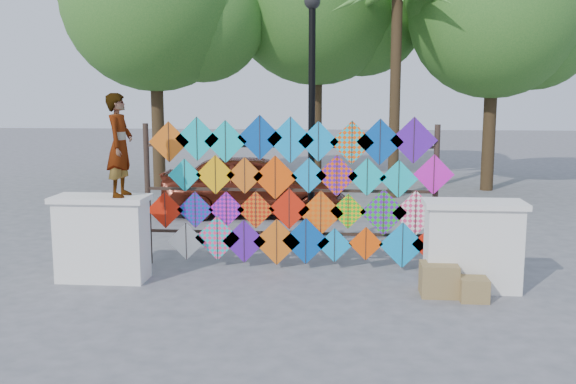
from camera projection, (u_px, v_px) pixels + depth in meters
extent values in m
plane|color=gray|center=(284.00, 281.00, 9.60)|extent=(80.00, 80.00, 0.00)
cube|color=white|center=(102.00, 241.00, 9.54)|extent=(1.30, 0.55, 1.20)
cube|color=white|center=(101.00, 199.00, 9.44)|extent=(1.40, 0.65, 0.08)
cube|color=white|center=(472.00, 248.00, 9.08)|extent=(1.30, 0.55, 1.20)
cube|color=white|center=(474.00, 204.00, 8.98)|extent=(1.40, 0.65, 0.08)
cylinder|color=#2E2119|center=(148.00, 194.00, 10.40)|extent=(0.09, 0.09, 2.30)
cylinder|color=#2E2119|center=(435.00, 198.00, 10.01)|extent=(0.09, 0.09, 2.30)
cube|color=#2E2119|center=(289.00, 233.00, 10.30)|extent=(4.60, 0.04, 0.04)
cube|color=#2E2119|center=(289.00, 190.00, 10.19)|extent=(4.60, 0.04, 0.04)
cube|color=#2E2119|center=(289.00, 146.00, 10.09)|extent=(4.60, 0.04, 0.04)
cube|color=orange|center=(169.00, 142.00, 10.18)|extent=(0.66, 0.01, 0.66)
cube|color=#2E2119|center=(169.00, 142.00, 10.17)|extent=(0.01, 0.01, 0.64)
cube|color=#0CC1C6|center=(197.00, 139.00, 10.13)|extent=(0.70, 0.01, 0.70)
cube|color=#2E2119|center=(197.00, 139.00, 10.12)|extent=(0.01, 0.01, 0.69)
cube|color=#0CC1C6|center=(225.00, 141.00, 10.10)|extent=(0.68, 0.01, 0.68)
cube|color=#2E2119|center=(225.00, 142.00, 10.09)|extent=(0.01, 0.01, 0.67)
cube|color=#0747A5|center=(260.00, 137.00, 10.04)|extent=(0.71, 0.01, 0.71)
cube|color=#2E2119|center=(260.00, 137.00, 10.03)|extent=(0.01, 0.01, 0.70)
cube|color=#0A98E4|center=(290.00, 140.00, 10.01)|extent=(0.74, 0.01, 0.74)
cube|color=#2E2119|center=(290.00, 140.00, 10.00)|extent=(0.01, 0.01, 0.73)
cube|color=#0A98E4|center=(318.00, 141.00, 9.98)|extent=(0.63, 0.01, 0.63)
cube|color=#2E2119|center=(318.00, 142.00, 9.96)|extent=(0.01, 0.01, 0.62)
cube|color=#0CC1C6|center=(352.00, 142.00, 9.93)|extent=(0.68, 0.01, 0.68)
cube|color=#2E2119|center=(352.00, 143.00, 9.92)|extent=(0.01, 0.01, 0.67)
cube|color=#0747A5|center=(380.00, 142.00, 9.89)|extent=(0.73, 0.01, 0.73)
cube|color=#2E2119|center=(380.00, 142.00, 9.88)|extent=(0.01, 0.01, 0.71)
cube|color=#5216A5|center=(414.00, 140.00, 9.85)|extent=(0.73, 0.01, 0.73)
cube|color=#2E2119|center=(414.00, 140.00, 9.83)|extent=(0.01, 0.01, 0.71)
cube|color=#0CC1C6|center=(185.00, 175.00, 10.20)|extent=(0.54, 0.01, 0.54)
cube|color=#2E2119|center=(185.00, 175.00, 10.19)|extent=(0.01, 0.01, 0.53)
cube|color=#FFAE0A|center=(215.00, 175.00, 10.16)|extent=(0.63, 0.01, 0.63)
cube|color=#2E2119|center=(215.00, 175.00, 10.14)|extent=(0.01, 0.01, 0.62)
cube|color=orange|center=(245.00, 176.00, 10.12)|extent=(0.59, 0.01, 0.59)
cube|color=#2E2119|center=(245.00, 176.00, 10.11)|extent=(0.01, 0.01, 0.58)
cube|color=#FF4D08|center=(275.00, 177.00, 10.08)|extent=(0.70, 0.01, 0.70)
cube|color=#2E2119|center=(275.00, 178.00, 10.07)|extent=(0.01, 0.01, 0.69)
cube|color=#0A98E4|center=(309.00, 176.00, 10.03)|extent=(0.56, 0.01, 0.56)
cube|color=#2E2119|center=(309.00, 176.00, 10.02)|extent=(0.01, 0.01, 0.55)
cube|color=#FF4D08|center=(337.00, 176.00, 9.99)|extent=(0.66, 0.01, 0.66)
cube|color=#2E2119|center=(337.00, 176.00, 9.98)|extent=(0.01, 0.01, 0.65)
cube|color=#0CC1C6|center=(367.00, 177.00, 9.95)|extent=(0.60, 0.01, 0.60)
cube|color=#2E2119|center=(367.00, 177.00, 9.94)|extent=(0.01, 0.01, 0.59)
cube|color=#0CC1C6|center=(399.00, 179.00, 9.92)|extent=(0.60, 0.01, 0.60)
cube|color=#2E2119|center=(399.00, 179.00, 9.91)|extent=(0.01, 0.01, 0.59)
cube|color=#DD14BD|center=(434.00, 174.00, 9.86)|extent=(0.63, 0.01, 0.63)
cube|color=#2E2119|center=(434.00, 175.00, 9.85)|extent=(0.01, 0.01, 0.62)
cube|color=red|center=(165.00, 210.00, 10.27)|extent=(0.60, 0.01, 0.60)
cube|color=#2E2119|center=(165.00, 210.00, 10.26)|extent=(0.01, 0.01, 0.59)
cube|color=#0747A5|center=(195.00, 210.00, 10.23)|extent=(0.59, 0.01, 0.59)
cube|color=#2E2119|center=(195.00, 210.00, 10.22)|extent=(0.01, 0.01, 0.58)
cube|color=#5216A5|center=(226.00, 209.00, 10.19)|extent=(0.58, 0.01, 0.58)
cube|color=#2E2119|center=(226.00, 210.00, 10.17)|extent=(0.01, 0.01, 0.57)
cube|color=red|center=(256.00, 210.00, 10.15)|extent=(0.60, 0.01, 0.60)
cube|color=#2E2119|center=(256.00, 210.00, 10.13)|extent=(0.01, 0.01, 0.59)
cube|color=red|center=(289.00, 209.00, 10.10)|extent=(0.65, 0.01, 0.65)
cube|color=#2E2119|center=(289.00, 209.00, 10.09)|extent=(0.01, 0.01, 0.64)
cube|color=#FF4D08|center=(321.00, 213.00, 10.06)|extent=(0.72, 0.01, 0.72)
cube|color=#2E2119|center=(321.00, 213.00, 10.05)|extent=(0.01, 0.01, 0.70)
cube|color=#FFAE0A|center=(348.00, 211.00, 10.02)|extent=(0.56, 0.01, 0.56)
cube|color=#2E2119|center=(348.00, 211.00, 10.01)|extent=(0.01, 0.01, 0.55)
cube|color=#1ABD17|center=(383.00, 212.00, 9.98)|extent=(0.74, 0.01, 0.74)
cube|color=#2E2119|center=(384.00, 213.00, 9.97)|extent=(0.01, 0.01, 0.72)
cube|color=#FF3772|center=(416.00, 213.00, 9.94)|extent=(0.72, 0.01, 0.72)
cube|color=#2E2119|center=(416.00, 213.00, 9.92)|extent=(0.01, 0.01, 0.71)
cube|color=white|center=(186.00, 241.00, 10.28)|extent=(0.61, 0.01, 0.61)
cube|color=#2E2119|center=(186.00, 241.00, 10.27)|extent=(0.01, 0.01, 0.60)
cube|color=#0CC1C6|center=(217.00, 238.00, 10.23)|extent=(0.73, 0.01, 0.73)
cube|color=#2E2119|center=(217.00, 238.00, 10.22)|extent=(0.01, 0.01, 0.72)
cube|color=#5216A5|center=(244.00, 241.00, 10.20)|extent=(0.70, 0.01, 0.70)
cube|color=#2E2119|center=(244.00, 241.00, 10.19)|extent=(0.01, 0.01, 0.69)
cube|color=orange|center=(277.00, 242.00, 10.16)|extent=(0.75, 0.01, 0.75)
cube|color=#2E2119|center=(277.00, 242.00, 10.14)|extent=(0.01, 0.01, 0.74)
cube|color=#0747A5|center=(306.00, 241.00, 10.11)|extent=(0.75, 0.01, 0.75)
cube|color=#2E2119|center=(306.00, 241.00, 10.10)|extent=(0.01, 0.01, 0.74)
cube|color=#0A98E4|center=(334.00, 245.00, 10.08)|extent=(0.55, 0.01, 0.55)
cube|color=#2E2119|center=(334.00, 245.00, 10.07)|extent=(0.01, 0.01, 0.54)
cube|color=#FF4D08|center=(366.00, 244.00, 10.04)|extent=(0.54, 0.01, 0.54)
cube|color=#2E2119|center=(366.00, 244.00, 10.02)|extent=(0.01, 0.01, 0.53)
cube|color=#0A98E4|center=(402.00, 245.00, 9.99)|extent=(0.73, 0.01, 0.73)
cube|color=#2E2119|center=(402.00, 245.00, 9.98)|extent=(0.01, 0.01, 0.72)
cube|color=red|center=(433.00, 244.00, 9.95)|extent=(0.64, 0.01, 0.64)
cube|color=#2E2119|center=(433.00, 244.00, 9.94)|extent=(0.01, 0.01, 0.63)
cylinder|color=#3E2E1A|center=(158.00, 123.00, 18.54)|extent=(0.36, 0.36, 3.85)
sphere|color=#26631F|center=(202.00, 18.00, 18.28)|extent=(3.64, 3.64, 3.64)
cylinder|color=#3E2E1A|center=(316.00, 116.00, 20.11)|extent=(0.36, 0.36, 4.12)
sphere|color=#26631F|center=(363.00, 12.00, 19.80)|extent=(3.92, 3.92, 3.92)
cylinder|color=#3E2E1A|center=(489.00, 128.00, 18.25)|extent=(0.36, 0.36, 3.58)
sphere|color=#26631F|center=(495.00, 11.00, 17.76)|extent=(4.80, 4.80, 4.80)
sphere|color=#26631F|center=(535.00, 30.00, 18.03)|extent=(3.36, 3.36, 3.36)
cylinder|color=#3E2E1A|center=(395.00, 94.00, 16.87)|extent=(0.28, 0.28, 5.50)
cone|color=#326923|center=(395.00, 1.00, 17.37)|extent=(0.44, 1.82, 1.16)
cone|color=#326923|center=(372.00, 0.00, 17.16)|extent=(1.60, 1.60, 1.16)
imported|color=#99999E|center=(120.00, 145.00, 9.29)|extent=(0.37, 0.55, 1.50)
imported|color=#4D180D|center=(254.00, 185.00, 14.62)|extent=(4.23, 1.84, 1.42)
cylinder|color=black|center=(312.00, 132.00, 11.22)|extent=(0.12, 0.12, 4.20)
sphere|color=black|center=(312.00, 1.00, 10.88)|extent=(0.28, 0.28, 0.28)
cube|color=olive|center=(439.00, 279.00, 8.88)|extent=(0.51, 0.45, 0.45)
cube|color=olive|center=(474.00, 289.00, 8.65)|extent=(0.38, 0.35, 0.32)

